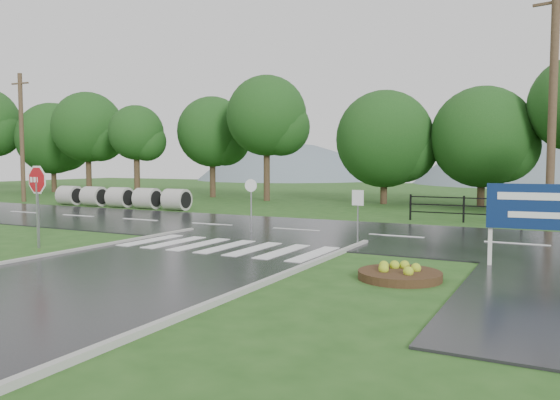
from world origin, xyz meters
The scene contains 16 objects.
ground centered at (0.00, 0.00, 0.00)m, with size 120.00×120.00×0.00m, color #234D19.
main_road centered at (0.00, 10.00, 0.00)m, with size 90.00×8.00×0.04m, color black.
walkway centered at (8.50, 4.00, 0.00)m, with size 2.20×11.00×0.04m, color #28282B.
crosswalk centered at (0.00, 5.00, 0.06)m, with size 6.50×2.80×0.02m.
curb_right centered at (3.55, -4.00, 0.00)m, with size 0.15×24.00×0.12m, color #A3A39B.
fence_west centered at (7.75, 16.00, 0.72)m, with size 9.58×0.08×1.20m.
hills centered at (3.49, 65.00, -15.54)m, with size 102.00×48.00×48.00m.
treeline centered at (1.00, 24.00, 0.00)m, with size 83.20×5.20×10.00m.
culvert_pipes centered at (-14.04, 15.00, 0.60)m, with size 9.70×1.20×1.20m.
stop_sign centered at (-5.25, 2.35, 1.91)m, with size 1.22×0.14×2.76m.
estate_billboard centered at (8.79, 5.66, 1.48)m, with size 2.46×0.30×2.16m.
flower_bed centered at (6.02, 3.07, 0.14)m, with size 1.91×1.91×0.38m.
reg_sign_small centered at (3.51, 7.27, 1.31)m, with size 0.40×0.07×1.81m.
reg_sign_round centered at (-1.10, 8.40, 1.32)m, with size 0.48×0.09×2.06m.
utility_pole_west centered at (-23.26, 15.50, 4.38)m, with size 1.54×0.29×8.62m.
utility_pole_east centered at (8.79, 15.50, 4.98)m, with size 1.73×0.47×9.79m.
Camera 1 is at (9.32, -9.17, 2.70)m, focal length 35.00 mm.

